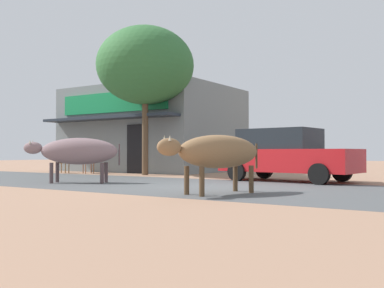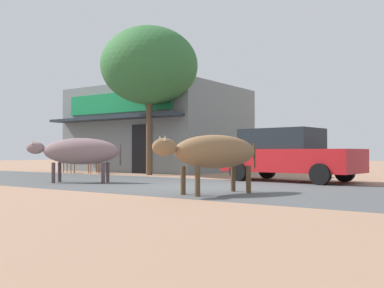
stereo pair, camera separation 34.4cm
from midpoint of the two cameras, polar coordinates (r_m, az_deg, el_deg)
The scene contains 9 objects.
ground at distance 11.85m, azimuth 2.45°, elevation -5.43°, with size 80.00×80.00×0.00m, color #A0785E.
asphalt_road at distance 11.85m, azimuth 2.45°, elevation -5.42°, with size 72.00×5.69×0.00m, color #4F5153.
storefront_left_cafe at distance 22.50m, azimuth -3.74°, elevation 1.75°, with size 7.63×6.76×4.01m.
roadside_tree at distance 18.30m, azimuth -4.90°, elevation 9.85°, with size 3.89×3.89×5.93m.
parked_hatchback_car at distance 14.29m, azimuth 12.77°, elevation -1.28°, with size 4.35×2.23×1.64m.
cow_near_brown at distance 13.69m, azimuth -13.46°, elevation -0.94°, with size 2.68×1.86×1.33m.
cow_far_dark at distance 9.73m, azimuth 3.86°, elevation -1.03°, with size 1.43×2.69×1.28m.
cafe_chair_near_tree at distance 19.63m, azimuth -11.84°, elevation -2.18°, with size 0.59×0.59×0.92m.
cafe_chair_by_doorway at distance 20.30m, azimuth -14.98°, elevation -2.13°, with size 0.58×0.58×0.92m.
Camera 2 is at (6.47, -9.88, 0.90)m, focal length 41.97 mm.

